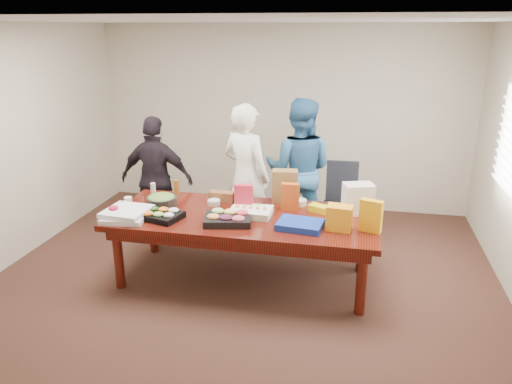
% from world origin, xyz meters
% --- Properties ---
extents(floor, '(5.50, 5.00, 0.02)m').
position_xyz_m(floor, '(0.00, 0.00, -0.01)').
color(floor, '#47301E').
rests_on(floor, ground).
extents(ceiling, '(5.50, 5.00, 0.02)m').
position_xyz_m(ceiling, '(0.00, 0.00, 2.71)').
color(ceiling, white).
rests_on(ceiling, wall_back).
extents(wall_back, '(5.50, 0.04, 2.70)m').
position_xyz_m(wall_back, '(0.00, 2.50, 1.35)').
color(wall_back, beige).
rests_on(wall_back, floor).
extents(wall_front, '(5.50, 0.04, 2.70)m').
position_xyz_m(wall_front, '(0.00, -2.50, 1.35)').
color(wall_front, beige).
rests_on(wall_front, floor).
extents(wall_left, '(0.04, 5.00, 2.70)m').
position_xyz_m(wall_left, '(-2.75, 0.00, 1.35)').
color(wall_left, beige).
rests_on(wall_left, floor).
extents(conference_table, '(2.80, 1.20, 0.75)m').
position_xyz_m(conference_table, '(0.00, 0.00, 0.38)').
color(conference_table, '#4C1C0F').
rests_on(conference_table, floor).
extents(office_chair, '(0.51, 0.51, 0.97)m').
position_xyz_m(office_chair, '(0.96, 1.26, 0.48)').
color(office_chair, black).
rests_on(office_chair, floor).
extents(person_center, '(0.78, 0.67, 1.80)m').
position_xyz_m(person_center, '(-0.18, 0.89, 0.90)').
color(person_center, white).
rests_on(person_center, floor).
extents(person_right, '(0.92, 0.73, 1.82)m').
position_xyz_m(person_right, '(0.42, 1.29, 0.91)').
color(person_right, teal).
rests_on(person_right, floor).
extents(person_left, '(0.94, 0.39, 1.61)m').
position_xyz_m(person_left, '(-1.33, 0.85, 0.80)').
color(person_left, black).
rests_on(person_left, floor).
extents(veggie_tray, '(0.47, 0.41, 0.06)m').
position_xyz_m(veggie_tray, '(-0.82, -0.27, 0.78)').
color(veggie_tray, black).
rests_on(veggie_tray, conference_table).
extents(fruit_tray, '(0.53, 0.45, 0.07)m').
position_xyz_m(fruit_tray, '(-0.11, -0.23, 0.79)').
color(fruit_tray, black).
rests_on(fruit_tray, conference_table).
extents(sheet_cake, '(0.43, 0.33, 0.08)m').
position_xyz_m(sheet_cake, '(0.07, 0.02, 0.79)').
color(sheet_cake, white).
rests_on(sheet_cake, conference_table).
extents(salad_bowl, '(0.38, 0.38, 0.11)m').
position_xyz_m(salad_bowl, '(-0.95, 0.08, 0.81)').
color(salad_bowl, '#292722').
rests_on(salad_bowl, conference_table).
extents(chip_bag_blue, '(0.47, 0.38, 0.07)m').
position_xyz_m(chip_bag_blue, '(0.62, -0.22, 0.78)').
color(chip_bag_blue, '#17359E').
rests_on(chip_bag_blue, conference_table).
extents(chip_bag_red, '(0.20, 0.09, 0.29)m').
position_xyz_m(chip_bag_red, '(-0.04, 0.16, 0.89)').
color(chip_bag_red, red).
rests_on(chip_bag_red, conference_table).
extents(chip_bag_yellow, '(0.23, 0.15, 0.32)m').
position_xyz_m(chip_bag_yellow, '(1.30, -0.16, 0.91)').
color(chip_bag_yellow, '#FFAF0F').
rests_on(chip_bag_yellow, conference_table).
extents(chip_bag_orange, '(0.20, 0.10, 0.30)m').
position_xyz_m(chip_bag_orange, '(0.45, 0.26, 0.90)').
color(chip_bag_orange, '#BF4C15').
rests_on(chip_bag_orange, conference_table).
extents(mayo_jar, '(0.08, 0.08, 0.13)m').
position_xyz_m(mayo_jar, '(-0.20, 0.46, 0.81)').
color(mayo_jar, silver).
rests_on(mayo_jar, conference_table).
extents(mustard_bottle, '(0.08, 0.08, 0.17)m').
position_xyz_m(mustard_bottle, '(-0.16, 0.35, 0.84)').
color(mustard_bottle, yellow).
rests_on(mustard_bottle, conference_table).
extents(dressing_bottle, '(0.08, 0.08, 0.19)m').
position_xyz_m(dressing_bottle, '(-0.92, 0.47, 0.85)').
color(dressing_bottle, brown).
rests_on(dressing_bottle, conference_table).
extents(ranch_bottle, '(0.07, 0.07, 0.18)m').
position_xyz_m(ranch_bottle, '(-1.16, 0.34, 0.84)').
color(ranch_bottle, beige).
rests_on(ranch_bottle, conference_table).
extents(banana_bunch, '(0.25, 0.21, 0.07)m').
position_xyz_m(banana_bunch, '(0.77, 0.27, 0.79)').
color(banana_bunch, yellow).
rests_on(banana_bunch, conference_table).
extents(bread_loaf, '(0.29, 0.14, 0.11)m').
position_xyz_m(bread_loaf, '(-0.35, 0.38, 0.81)').
color(bread_loaf, brown).
rests_on(bread_loaf, conference_table).
extents(kraft_bag, '(0.30, 0.20, 0.37)m').
position_xyz_m(kraft_bag, '(0.36, 0.51, 0.94)').
color(kraft_bag, olive).
rests_on(kraft_bag, conference_table).
extents(red_cup, '(0.11, 0.11, 0.13)m').
position_xyz_m(red_cup, '(-1.30, -0.36, 0.81)').
color(red_cup, '#B01734').
rests_on(red_cup, conference_table).
extents(clear_cup_a, '(0.08, 0.08, 0.10)m').
position_xyz_m(clear_cup_a, '(-1.30, -0.12, 0.80)').
color(clear_cup_a, silver).
rests_on(clear_cup_a, conference_table).
extents(clear_cup_b, '(0.11, 0.11, 0.12)m').
position_xyz_m(clear_cup_b, '(-1.30, -0.03, 0.81)').
color(clear_cup_b, white).
rests_on(clear_cup_b, conference_table).
extents(pizza_box_lower, '(0.47, 0.47, 0.05)m').
position_xyz_m(pizza_box_lower, '(-1.17, -0.35, 0.77)').
color(pizza_box_lower, silver).
rests_on(pizza_box_lower, conference_table).
extents(pizza_box_upper, '(0.47, 0.47, 0.05)m').
position_xyz_m(pizza_box_upper, '(-1.17, -0.33, 0.82)').
color(pizza_box_upper, white).
rests_on(pizza_box_upper, pizza_box_lower).
extents(plate_a, '(0.30, 0.30, 0.02)m').
position_xyz_m(plate_a, '(1.08, 0.40, 0.76)').
color(plate_a, white).
rests_on(plate_a, conference_table).
extents(plate_b, '(0.27, 0.27, 0.01)m').
position_xyz_m(plate_b, '(0.85, 0.36, 0.76)').
color(plate_b, beige).
rests_on(plate_b, conference_table).
extents(dip_bowl_a, '(0.17, 0.17, 0.06)m').
position_xyz_m(dip_bowl_a, '(0.53, 0.44, 0.78)').
color(dip_bowl_a, beige).
rests_on(dip_bowl_a, conference_table).
extents(dip_bowl_b, '(0.17, 0.17, 0.06)m').
position_xyz_m(dip_bowl_b, '(-0.40, 0.24, 0.78)').
color(dip_bowl_b, beige).
rests_on(dip_bowl_b, conference_table).
extents(grocery_bag_white, '(0.36, 0.30, 0.33)m').
position_xyz_m(grocery_bag_white, '(1.17, 0.31, 0.91)').
color(grocery_bag_white, white).
rests_on(grocery_bag_white, conference_table).
extents(grocery_bag_yellow, '(0.26, 0.20, 0.25)m').
position_xyz_m(grocery_bag_yellow, '(1.00, -0.18, 0.87)').
color(grocery_bag_yellow, '#FFA917').
rests_on(grocery_bag_yellow, conference_table).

